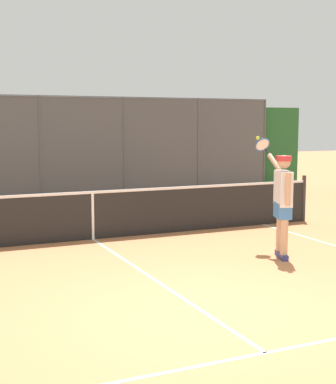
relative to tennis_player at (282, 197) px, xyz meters
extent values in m
plane|color=#C67A4C|center=(2.51, 1.97, -1.04)|extent=(60.00, 60.00, 0.00)
cube|color=white|center=(2.51, 3.27, -1.03)|extent=(6.19, 0.05, 0.01)
cube|color=white|center=(2.51, 0.26, -1.03)|extent=(0.05, 6.03, 0.01)
cylinder|color=#474C51|center=(-4.75, -7.68, 0.47)|extent=(0.07, 0.07, 3.02)
cylinder|color=#474C51|center=(-2.33, -7.68, 0.47)|extent=(0.07, 0.07, 3.02)
cylinder|color=#474C51|center=(0.09, -7.68, 0.47)|extent=(0.07, 0.07, 3.02)
cylinder|color=#474C51|center=(2.51, -7.68, 0.47)|extent=(0.07, 0.07, 3.02)
cylinder|color=#474C51|center=(2.51, -7.68, 1.95)|extent=(14.52, 0.05, 0.05)
cube|color=#474C51|center=(2.51, -7.68, 0.47)|extent=(14.52, 0.02, 3.02)
cube|color=#235B2D|center=(2.51, -8.33, 0.35)|extent=(17.52, 0.90, 2.77)
cube|color=#ADADA8|center=(2.51, -7.50, -0.96)|extent=(15.52, 0.18, 0.15)
cylinder|color=#2D2D2D|center=(-2.58, -2.76, -0.50)|extent=(0.09, 0.09, 1.07)
cube|color=black|center=(2.51, -2.76, -0.58)|extent=(10.10, 0.02, 0.91)
cube|color=white|center=(2.51, -2.76, -0.10)|extent=(10.10, 0.04, 0.05)
cube|color=white|center=(2.51, -2.76, -0.58)|extent=(0.05, 0.04, 0.91)
cube|color=navy|center=(0.05, 0.15, -0.99)|extent=(0.20, 0.28, 0.09)
cylinder|color=tan|center=(0.05, 0.15, -0.54)|extent=(0.13, 0.13, 0.81)
cube|color=navy|center=(-0.05, -0.11, -0.99)|extent=(0.20, 0.28, 0.09)
cylinder|color=tan|center=(-0.05, -0.11, -0.54)|extent=(0.13, 0.13, 0.81)
cube|color=#3D7AC6|center=(0.00, 0.02, -0.22)|extent=(0.36, 0.48, 0.26)
cube|color=white|center=(0.00, 0.02, 0.16)|extent=(0.38, 0.54, 0.59)
cylinder|color=tan|center=(0.11, 0.30, 0.18)|extent=(0.08, 0.08, 0.54)
cylinder|color=tan|center=(-0.12, -0.43, 0.56)|extent=(0.12, 0.40, 0.30)
sphere|color=tan|center=(0.00, 0.02, 0.60)|extent=(0.22, 0.22, 0.22)
cylinder|color=red|center=(0.00, 0.02, 0.66)|extent=(0.33, 0.33, 0.08)
cube|color=red|center=(-0.04, -0.10, 0.63)|extent=(0.25, 0.26, 0.02)
cylinder|color=black|center=(-0.14, -0.68, 0.73)|extent=(0.05, 0.17, 0.13)
torus|color=#28569E|center=(-0.15, -0.87, 0.85)|extent=(0.31, 0.21, 0.26)
cylinder|color=silver|center=(-0.15, -0.87, 0.85)|extent=(0.26, 0.16, 0.21)
sphere|color=#CCDB33|center=(-0.17, -1.05, 0.97)|extent=(0.07, 0.07, 0.07)
camera|label=1|loc=(5.61, 7.81, 1.27)|focal=52.70mm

